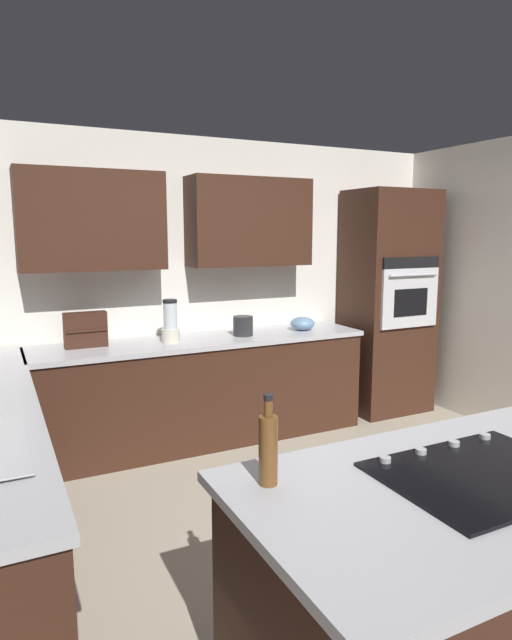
{
  "coord_description": "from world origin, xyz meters",
  "views": [
    {
      "loc": [
        1.68,
        2.47,
        1.79
      ],
      "look_at": [
        -0.02,
        -0.98,
        1.16
      ],
      "focal_mm": 30.26,
      "sensor_mm": 36.0,
      "label": 1
    }
  ],
  "objects_px": {
    "kettle": "(243,326)",
    "blender": "(170,324)",
    "wall_oven": "(388,302)",
    "oil_bottle": "(268,448)",
    "spice_rack": "(86,330)",
    "mixing_bowl": "(302,323)",
    "cooktop": "(483,473)"
  },
  "relations": [
    {
      "from": "oil_bottle",
      "to": "spice_rack",
      "type": "bearing_deg",
      "value": -85.69
    },
    {
      "from": "cooktop",
      "to": "oil_bottle",
      "type": "relative_size",
      "value": 2.3
    },
    {
      "from": "spice_rack",
      "to": "oil_bottle",
      "type": "relative_size",
      "value": 0.97
    },
    {
      "from": "mixing_bowl",
      "to": "wall_oven",
      "type": "bearing_deg",
      "value": -178.87
    },
    {
      "from": "wall_oven",
      "to": "spice_rack",
      "type": "height_order",
      "value": "wall_oven"
    },
    {
      "from": "wall_oven",
      "to": "blender",
      "type": "relative_size",
      "value": 6.24
    },
    {
      "from": "oil_bottle",
      "to": "wall_oven",
      "type": "bearing_deg",
      "value": -136.13
    },
    {
      "from": "wall_oven",
      "to": "cooktop",
      "type": "xyz_separation_m",
      "value": [
        1.95,
        2.88,
        -0.19
      ]
    },
    {
      "from": "kettle",
      "to": "wall_oven",
      "type": "bearing_deg",
      "value": -179.29
    },
    {
      "from": "mixing_bowl",
      "to": "kettle",
      "type": "xyz_separation_m",
      "value": [
        0.6,
        0.0,
        0.02
      ]
    },
    {
      "from": "wall_oven",
      "to": "spice_rack",
      "type": "bearing_deg",
      "value": -1.66
    },
    {
      "from": "cooktop",
      "to": "mixing_bowl",
      "type": "xyz_separation_m",
      "value": [
        -0.95,
        -2.86,
        0.05
      ]
    },
    {
      "from": "mixing_bowl",
      "to": "spice_rack",
      "type": "relative_size",
      "value": 0.69
    },
    {
      "from": "oil_bottle",
      "to": "blender",
      "type": "bearing_deg",
      "value": -99.87
    },
    {
      "from": "kettle",
      "to": "blender",
      "type": "bearing_deg",
      "value": 0.0
    },
    {
      "from": "mixing_bowl",
      "to": "oil_bottle",
      "type": "bearing_deg",
      "value": 56.59
    },
    {
      "from": "mixing_bowl",
      "to": "spice_rack",
      "type": "distance_m",
      "value": 1.9
    },
    {
      "from": "spice_rack",
      "to": "oil_bottle",
      "type": "bearing_deg",
      "value": 94.31
    },
    {
      "from": "blender",
      "to": "kettle",
      "type": "bearing_deg",
      "value": 180.0
    },
    {
      "from": "wall_oven",
      "to": "mixing_bowl",
      "type": "bearing_deg",
      "value": 1.13
    },
    {
      "from": "blender",
      "to": "spice_rack",
      "type": "height_order",
      "value": "blender"
    },
    {
      "from": "spice_rack",
      "to": "kettle",
      "type": "xyz_separation_m",
      "value": [
        -1.3,
        0.1,
        -0.05
      ]
    },
    {
      "from": "wall_oven",
      "to": "cooktop",
      "type": "bearing_deg",
      "value": 55.86
    },
    {
      "from": "cooktop",
      "to": "oil_bottle",
      "type": "bearing_deg",
      "value": -21.11
    },
    {
      "from": "cooktop",
      "to": "oil_bottle",
      "type": "height_order",
      "value": "oil_bottle"
    },
    {
      "from": "spice_rack",
      "to": "oil_bottle",
      "type": "height_order",
      "value": "oil_bottle"
    },
    {
      "from": "blender",
      "to": "spice_rack",
      "type": "bearing_deg",
      "value": -9.05
    },
    {
      "from": "blender",
      "to": "mixing_bowl",
      "type": "xyz_separation_m",
      "value": [
        -1.25,
        0.0,
        -0.09
      ]
    },
    {
      "from": "wall_oven",
      "to": "oil_bottle",
      "type": "xyz_separation_m",
      "value": [
        2.7,
        2.59,
        -0.06
      ]
    },
    {
      "from": "spice_rack",
      "to": "kettle",
      "type": "distance_m",
      "value": 1.31
    },
    {
      "from": "blender",
      "to": "kettle",
      "type": "relative_size",
      "value": 2.02
    },
    {
      "from": "spice_rack",
      "to": "oil_bottle",
      "type": "xyz_separation_m",
      "value": [
        -0.2,
        2.68,
        -0.0
      ]
    }
  ]
}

